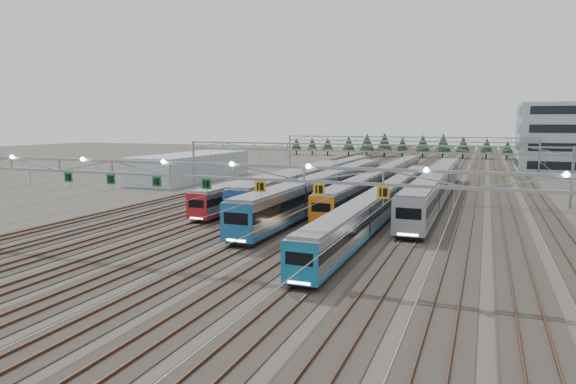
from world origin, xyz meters
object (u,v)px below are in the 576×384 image
(depot_bldg_north, at_px, (572,138))
(west_shed, at_px, (192,167))
(train_a, at_px, (284,182))
(train_b, at_px, (320,179))
(gantry_far, at_px, (404,143))
(train_f, at_px, (437,185))
(train_e, at_px, (387,199))
(gantry_mid, at_px, (358,154))
(train_c, at_px, (328,187))
(train_d, at_px, (384,178))
(gantry_near, at_px, (232,175))

(depot_bldg_north, height_order, west_shed, depot_bldg_north)
(train_a, bearing_deg, train_b, 44.16)
(train_b, bearing_deg, gantry_far, 80.87)
(train_f, relative_size, west_shed, 1.87)
(train_f, bearing_deg, train_e, -108.08)
(gantry_mid, bearing_deg, train_b, 156.16)
(train_c, height_order, train_f, train_f)
(train_a, relative_size, gantry_mid, 0.91)
(train_c, bearing_deg, train_e, -31.62)
(train_d, height_order, gantry_far, gantry_far)
(train_d, distance_m, train_e, 22.61)
(train_d, xyz_separation_m, train_e, (4.50, -22.16, -0.11))
(train_e, bearing_deg, train_f, 71.92)
(gantry_near, xyz_separation_m, depot_bldg_north, (35.15, 95.01, 0.59))
(train_f, xyz_separation_m, gantry_mid, (-11.25, -0.42, 4.09))
(train_d, distance_m, gantry_mid, 10.07)
(train_a, bearing_deg, gantry_mid, 7.03)
(train_b, distance_m, depot_bldg_north, 66.90)
(train_e, bearing_deg, train_c, 148.38)
(depot_bldg_north, bearing_deg, gantry_mid, -122.60)
(train_a, distance_m, west_shed, 28.64)
(train_e, xyz_separation_m, west_shed, (-42.99, 25.96, 0.56))
(gantry_mid, bearing_deg, gantry_near, -90.07)
(train_f, relative_size, gantry_far, 1.00)
(train_a, height_order, gantry_far, gantry_far)
(train_e, xyz_separation_m, gantry_mid, (-6.75, 13.36, 4.47))
(train_f, distance_m, west_shed, 49.02)
(train_b, xyz_separation_m, gantry_near, (6.70, -43.10, 4.88))
(train_b, xyz_separation_m, train_d, (9.00, 5.81, -0.17))
(train_a, height_order, west_shed, west_shed)
(train_b, distance_m, gantry_near, 43.89)
(gantry_near, relative_size, depot_bldg_north, 2.56)
(train_b, bearing_deg, train_e, -50.45)
(gantry_near, height_order, depot_bldg_north, depot_bldg_north)
(gantry_near, distance_m, west_shed, 64.11)
(train_b, bearing_deg, train_a, -135.84)
(train_a, xyz_separation_m, train_b, (4.50, 4.37, 0.28))
(train_e, distance_m, gantry_near, 28.08)
(train_c, distance_m, west_shed, 39.65)
(train_d, distance_m, gantry_near, 49.23)
(train_f, height_order, gantry_mid, gantry_mid)
(gantry_mid, bearing_deg, train_c, -106.04)
(train_f, distance_m, gantry_far, 46.16)
(train_f, relative_size, depot_bldg_north, 2.55)
(train_d, bearing_deg, train_a, -142.98)
(train_b, bearing_deg, train_f, -8.10)
(train_a, distance_m, depot_bldg_north, 73.14)
(train_d, distance_m, gantry_far, 36.54)
(train_a, bearing_deg, train_e, -33.64)
(train_d, bearing_deg, train_f, -42.92)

